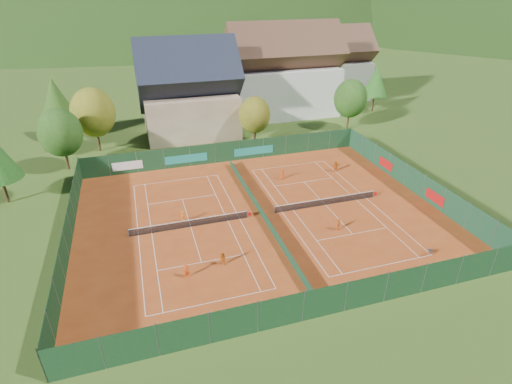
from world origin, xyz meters
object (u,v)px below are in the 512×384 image
at_px(chalet, 189,95).
at_px(player_left_near, 187,271).
at_px(hotel_block_a, 283,76).
at_px(player_right_far_b, 336,166).
at_px(hotel_block_b, 330,68).
at_px(player_right_far_a, 282,174).
at_px(ball_hopper, 430,251).
at_px(player_left_mid, 223,259).
at_px(player_left_far, 183,216).
at_px(player_right_near, 339,225).

xyz_separation_m(chalet, player_left_near, (-6.61, -38.12, -5.90)).
bearing_deg(hotel_block_a, player_right_far_b, -95.18).
relative_size(hotel_block_b, player_right_far_a, 12.56).
relative_size(hotel_block_b, ball_hopper, 21.60).
distance_m(hotel_block_a, player_left_mid, 49.21).
bearing_deg(player_left_far, player_right_near, -175.88).
xyz_separation_m(hotel_block_a, player_right_near, (-9.10, -41.24, -6.70)).
xyz_separation_m(player_left_far, player_right_near, (15.51, -6.51, -0.03)).
xyz_separation_m(player_right_far_a, player_right_far_b, (7.90, 0.14, 0.10)).
relative_size(player_left_mid, player_right_near, 1.08).
distance_m(chalet, hotel_block_b, 35.85).
height_order(hotel_block_b, player_right_far_b, hotel_block_b).
bearing_deg(ball_hopper, player_left_mid, 166.91).
bearing_deg(player_left_far, player_left_mid, 132.68).
relative_size(hotel_block_a, player_right_near, 15.83).
relative_size(chalet, hotel_block_b, 0.94).
bearing_deg(player_left_mid, hotel_block_a, 94.03).
distance_m(hotel_block_a, player_left_far, 43.08).
relative_size(ball_hopper, player_left_mid, 0.54).
distance_m(chalet, player_left_near, 39.14).
bearing_deg(hotel_block_b, player_right_far_b, -114.77).
height_order(player_left_near, player_right_far_a, player_left_near).
relative_size(player_left_near, player_right_near, 1.06).
height_order(hotel_block_b, player_left_far, hotel_block_b).
xyz_separation_m(hotel_block_a, player_left_near, (-25.61, -44.12, -6.66)).
xyz_separation_m(ball_hopper, player_right_far_b, (0.28, 20.14, 0.23)).
relative_size(hotel_block_a, player_right_far_b, 13.79).
xyz_separation_m(hotel_block_a, ball_hopper, (-2.80, -47.93, -6.83)).
bearing_deg(hotel_block_a, player_left_near, -120.13).
bearing_deg(hotel_block_b, ball_hopper, -106.72).
relative_size(hotel_block_a, ball_hopper, 27.00).
bearing_deg(player_right_far_a, hotel_block_a, -130.08).
bearing_deg(ball_hopper, player_right_far_b, 89.20).
relative_size(ball_hopper, player_left_far, 0.56).
bearing_deg(chalet, player_right_near, -74.30).
distance_m(player_left_near, player_right_near, 16.76).
bearing_deg(player_right_near, player_left_near, 131.44).
height_order(chalet, player_left_near, chalet).
height_order(player_left_near, player_left_far, player_left_near).
bearing_deg(hotel_block_b, hotel_block_a, -150.26).
height_order(chalet, player_left_mid, chalet).
distance_m(hotel_block_a, player_right_near, 42.76).
bearing_deg(player_right_far_b, hotel_block_b, -121.66).
distance_m(player_left_far, player_right_near, 16.82).
relative_size(player_left_far, player_right_far_b, 0.91).
bearing_deg(player_right_far_a, hotel_block_b, -143.81).
bearing_deg(player_right_far_b, player_left_far, 10.53).
distance_m(hotel_block_a, player_right_far_a, 30.56).
bearing_deg(player_right_far_a, ball_hopper, 91.25).
xyz_separation_m(player_left_near, player_left_far, (1.00, 9.40, -0.00)).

